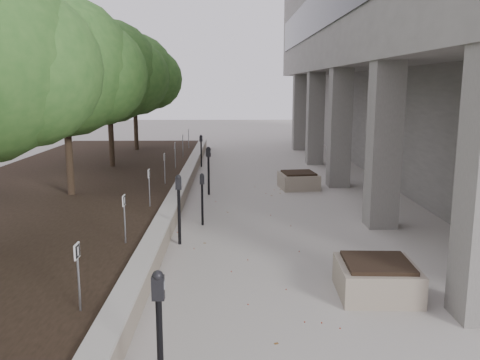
{
  "coord_description": "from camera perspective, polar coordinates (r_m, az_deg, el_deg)",
  "views": [
    {
      "loc": [
        -0.28,
        -5.95,
        3.43
      ],
      "look_at": [
        -0.05,
        6.94,
        0.99
      ],
      "focal_mm": 37.56,
      "sensor_mm": 36.0,
      "label": 1
    }
  ],
  "objects": [
    {
      "name": "parking_meter_4",
      "position": [
        15.89,
        -3.59,
        1.05
      ],
      "size": [
        0.18,
        0.15,
        1.54
      ],
      "primitive_type": null,
      "rotation": [
        0.0,
        0.0,
        -0.28
      ],
      "color": "black",
      "rests_on": "ground"
    },
    {
      "name": "ground",
      "position": [
        6.87,
        1.54,
        -19.25
      ],
      "size": [
        90.0,
        90.0,
        0.0
      ],
      "primitive_type": "plane",
      "color": "#A49E96",
      "rests_on": "ground"
    },
    {
      "name": "berry_scatter",
      "position": [
        11.47,
        -0.08,
        -6.63
      ],
      "size": [
        3.3,
        14.1,
        0.02
      ],
      "primitive_type": null,
      "color": "maroon",
      "rests_on": "ground"
    },
    {
      "name": "parking_sign_2",
      "position": [
        7.24,
        -17.88,
        -10.49
      ],
      "size": [
        0.04,
        0.22,
        0.96
      ],
      "primitive_type": null,
      "color": "black",
      "rests_on": "planting_bed"
    },
    {
      "name": "parking_sign_5",
      "position": [
        15.79,
        -8.55,
        1.29
      ],
      "size": [
        0.04,
        0.22,
        0.96
      ],
      "primitive_type": null,
      "color": "black",
      "rests_on": "planting_bed"
    },
    {
      "name": "parking_sign_3",
      "position": [
        10.0,
        -12.97,
        -4.36
      ],
      "size": [
        0.04,
        0.22,
        0.96
      ],
      "primitive_type": null,
      "color": "black",
      "rests_on": "planting_bed"
    },
    {
      "name": "parking_sign_4",
      "position": [
        12.87,
        -10.26,
        -0.9
      ],
      "size": [
        0.04,
        0.22,
        0.96
      ],
      "primitive_type": null,
      "color": "black",
      "rests_on": "planting_bed"
    },
    {
      "name": "retaining_wall",
      "position": [
        15.36,
        -6.78,
        -1.32
      ],
      "size": [
        0.39,
        26.0,
        0.5
      ],
      "primitive_type": null,
      "color": "gray",
      "rests_on": "ground"
    },
    {
      "name": "parking_meter_2",
      "position": [
        10.96,
        -6.94,
        -3.38
      ],
      "size": [
        0.16,
        0.12,
        1.55
      ],
      "primitive_type": null,
      "rotation": [
        0.0,
        0.0,
        0.1
      ],
      "color": "black",
      "rests_on": "ground"
    },
    {
      "name": "crabapple_tree_4",
      "position": [
        19.48,
        -14.65,
        9.46
      ],
      "size": [
        4.6,
        4.0,
        5.44
      ],
      "primitive_type": null,
      "color": "#2F5F24",
      "rests_on": "planting_bed"
    },
    {
      "name": "planting_bed",
      "position": [
        16.16,
        -19.86,
        -1.47
      ],
      "size": [
        7.0,
        26.0,
        0.4
      ],
      "primitive_type": "cube",
      "color": "black",
      "rests_on": "ground"
    },
    {
      "name": "parking_sign_6",
      "position": [
        18.74,
        -7.37,
        2.79
      ],
      "size": [
        0.04,
        0.22,
        0.96
      ],
      "primitive_type": null,
      "color": "black",
      "rests_on": "planting_bed"
    },
    {
      "name": "crabapple_tree_3",
      "position": [
        14.66,
        -19.22,
        8.91
      ],
      "size": [
        4.6,
        4.0,
        5.44
      ],
      "primitive_type": null,
      "color": "#2F5F24",
      "rests_on": "planting_bed"
    },
    {
      "name": "planter_front",
      "position": [
        8.76,
        15.26,
        -10.67
      ],
      "size": [
        1.31,
        1.31,
        0.59
      ],
      "primitive_type": null,
      "rotation": [
        0.0,
        0.0,
        -0.04
      ],
      "color": "gray",
      "rests_on": "ground"
    },
    {
      "name": "parking_meter_3",
      "position": [
        12.44,
        -4.31,
        -2.2
      ],
      "size": [
        0.14,
        0.11,
        1.31
      ],
      "primitive_type": null,
      "rotation": [
        0.0,
        0.0,
        0.12
      ],
      "color": "black",
      "rests_on": "ground"
    },
    {
      "name": "parking_sign_7",
      "position": [
        21.7,
        -6.51,
        3.89
      ],
      "size": [
        0.04,
        0.22,
        0.96
      ],
      "primitive_type": null,
      "color": "black",
      "rests_on": "planting_bed"
    },
    {
      "name": "crabapple_tree_5",
      "position": [
        24.37,
        -11.89,
        9.76
      ],
      "size": [
        4.6,
        4.0,
        5.44
      ],
      "primitive_type": null,
      "color": "#2F5F24",
      "rests_on": "planting_bed"
    },
    {
      "name": "parking_sign_8",
      "position": [
        24.67,
        -5.86,
        4.72
      ],
      "size": [
        0.04,
        0.22,
        0.96
      ],
      "primitive_type": null,
      "color": "black",
      "rests_on": "planting_bed"
    },
    {
      "name": "planter_back",
      "position": [
        17.03,
        6.66,
        -0.01
      ],
      "size": [
        1.35,
        1.35,
        0.57
      ],
      "primitive_type": null,
      "rotation": [
        0.0,
        0.0,
        0.12
      ],
      "color": "gray",
      "rests_on": "ground"
    },
    {
      "name": "parking_meter_5",
      "position": [
        21.4,
        -4.43,
        3.31
      ],
      "size": [
        0.16,
        0.13,
        1.38
      ],
      "primitive_type": null,
      "rotation": [
        0.0,
        0.0,
        -0.29
      ],
      "color": "black",
      "rests_on": "ground"
    },
    {
      "name": "parking_meter_1",
      "position": [
        5.66,
        -9.1,
        -17.45
      ],
      "size": [
        0.15,
        0.11,
        1.55
      ],
      "primitive_type": null,
      "rotation": [
        0.0,
        0.0,
        0.01
      ],
      "color": "black",
      "rests_on": "ground"
    }
  ]
}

